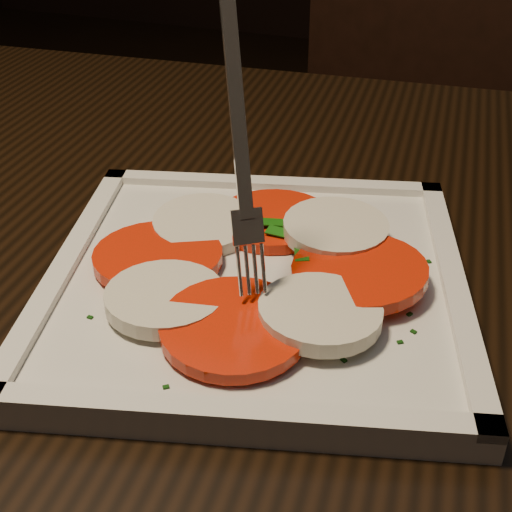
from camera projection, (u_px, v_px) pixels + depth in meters
table at (344, 360)px, 0.57m from camera, size 1.26×0.89×0.75m
chair at (394, 139)px, 1.24m from camera, size 0.48×0.48×0.93m
plate at (256, 284)px, 0.48m from camera, size 0.33×0.33×0.01m
caprese_salad at (256, 264)px, 0.47m from camera, size 0.22×0.24×0.02m
fork at (238, 147)px, 0.41m from camera, size 0.05×0.06×0.16m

